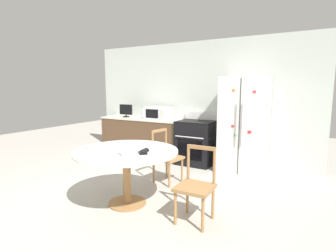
{
  "coord_description": "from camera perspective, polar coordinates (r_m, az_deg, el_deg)",
  "views": [
    {
      "loc": [
        2.36,
        -2.75,
        1.61
      ],
      "look_at": [
        0.15,
        1.15,
        0.95
      ],
      "focal_mm": 28.0,
      "sensor_mm": 36.0,
      "label": 1
    }
  ],
  "objects": [
    {
      "name": "ground_plane",
      "position": [
        3.97,
        -10.49,
        -15.72
      ],
      "size": [
        14.0,
        14.0,
        0.0
      ],
      "primitive_type": "plane",
      "color": "#B2ADA3"
    },
    {
      "name": "back_wall",
      "position": [
        5.9,
        5.97,
        5.32
      ],
      "size": [
        5.2,
        0.1,
        2.6
      ],
      "color": "silver",
      "rests_on": "ground_plane"
    },
    {
      "name": "kitchen_counter",
      "position": [
        6.28,
        -5.54,
        -2.31
      ],
      "size": [
        2.03,
        0.64,
        0.9
      ],
      "color": "brown",
      "rests_on": "ground_plane"
    },
    {
      "name": "refrigerator",
      "position": [
        5.17,
        16.21,
        0.22
      ],
      "size": [
        0.84,
        0.72,
        1.81
      ],
      "color": "white",
      "rests_on": "ground_plane"
    },
    {
      "name": "oven_range",
      "position": [
        5.58,
        6.12,
        -3.48
      ],
      "size": [
        0.74,
        0.68,
        1.08
      ],
      "color": "black",
      "rests_on": "ground_plane"
    },
    {
      "name": "microwave",
      "position": [
        5.94,
        -2.1,
        2.84
      ],
      "size": [
        0.56,
        0.4,
        0.28
      ],
      "color": "white",
      "rests_on": "kitchen_counter"
    },
    {
      "name": "countertop_tv",
      "position": [
        6.44,
        -9.14,
        3.4
      ],
      "size": [
        0.35,
        0.16,
        0.31
      ],
      "color": "black",
      "rests_on": "kitchen_counter"
    },
    {
      "name": "counter_bottle",
      "position": [
        6.29,
        -5.5,
        2.73
      ],
      "size": [
        0.08,
        0.08,
        0.25
      ],
      "color": "silver",
      "rests_on": "kitchen_counter"
    },
    {
      "name": "dining_table",
      "position": [
        3.64,
        -9.03,
        -7.05
      ],
      "size": [
        1.41,
        1.41,
        0.77
      ],
      "color": "white",
      "rests_on": "ground_plane"
    },
    {
      "name": "dining_chair_right",
      "position": [
        3.24,
        6.06,
        -12.96
      ],
      "size": [
        0.43,
        0.43,
        0.9
      ],
      "rotation": [
        0.0,
        0.0,
        3.16
      ],
      "color": "#9E7042",
      "rests_on": "ground_plane"
    },
    {
      "name": "dining_chair_far",
      "position": [
        4.48,
        -0.31,
        -6.83
      ],
      "size": [
        0.49,
        0.49,
        0.9
      ],
      "rotation": [
        0.0,
        0.0,
        4.54
      ],
      "color": "#9E7042",
      "rests_on": "ground_plane"
    },
    {
      "name": "candle_glass",
      "position": [
        3.76,
        -5.26,
        -4.05
      ],
      "size": [
        0.08,
        0.08,
        0.08
      ],
      "color": "silver",
      "rests_on": "dining_table"
    },
    {
      "name": "folded_napkin",
      "position": [
        3.36,
        -10.13,
        -5.78
      ],
      "size": [
        0.15,
        0.11,
        0.05
      ],
      "color": "silver",
      "rests_on": "dining_table"
    },
    {
      "name": "wallet",
      "position": [
        3.38,
        -5.31,
        -5.6
      ],
      "size": [
        0.17,
        0.17,
        0.07
      ],
      "color": "black",
      "rests_on": "dining_table"
    },
    {
      "name": "mail_stack",
      "position": [
        3.84,
        -15.19,
        -4.39
      ],
      "size": [
        0.31,
        0.36,
        0.02
      ],
      "color": "white",
      "rests_on": "dining_table"
    }
  ]
}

